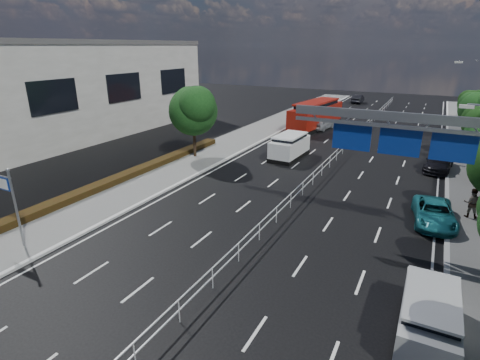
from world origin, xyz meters
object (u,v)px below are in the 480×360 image
at_px(red_bus, 316,114).
at_px(near_car_silver, 322,123).
at_px(white_minivan, 290,146).
at_px(parked_car_teal, 434,213).
at_px(pedestrian_b, 471,203).
at_px(toilet_sign, 8,194).
at_px(near_car_dark, 358,99).
at_px(parked_car_dark, 439,162).
at_px(silver_minivan, 428,318).
at_px(overhead_gantry, 416,138).

bearing_deg(red_bus, near_car_silver, -23.57).
distance_m(white_minivan, near_car_silver, 13.80).
distance_m(parked_car_teal, pedestrian_b, 2.56).
bearing_deg(pedestrian_b, toilet_sign, 32.06).
relative_size(near_car_dark, parked_car_dark, 0.95).
relative_size(silver_minivan, pedestrian_b, 2.42).
distance_m(parked_car_teal, parked_car_dark, 11.37).
xyz_separation_m(white_minivan, silver_minivan, (12.45, -19.43, -0.18)).
bearing_deg(toilet_sign, overhead_gantry, 29.60).
bearing_deg(overhead_gantry, toilet_sign, -150.40).
bearing_deg(parked_car_dark, white_minivan, -162.72).
bearing_deg(pedestrian_b, near_car_dark, -74.09).
height_order(overhead_gantry, red_bus, overhead_gantry).
distance_m(red_bus, near_car_dark, 24.78).
height_order(near_car_dark, parked_car_teal, near_car_dark).
height_order(near_car_silver, parked_car_teal, near_car_silver).
bearing_deg(pedestrian_b, near_car_silver, -57.11).
height_order(parked_car_teal, parked_car_dark, parked_car_dark).
relative_size(near_car_silver, parked_car_dark, 0.96).
bearing_deg(overhead_gantry, white_minivan, 132.29).
height_order(overhead_gantry, near_car_silver, overhead_gantry).
distance_m(overhead_gantry, parked_car_dark, 15.22).
relative_size(parked_car_dark, pedestrian_b, 2.61).
xyz_separation_m(overhead_gantry, near_car_silver, (-11.75, 25.74, -4.83)).
bearing_deg(silver_minivan, toilet_sign, -172.55).
xyz_separation_m(white_minivan, near_car_dark, (-1.41, 39.11, -0.34)).
distance_m(white_minivan, red_bus, 14.48).
height_order(toilet_sign, red_bus, toilet_sign).
xyz_separation_m(red_bus, near_car_silver, (0.98, -0.58, -0.98)).
xyz_separation_m(overhead_gantry, parked_car_dark, (1.56, 14.32, -4.91)).
xyz_separation_m(white_minivan, pedestrian_b, (14.29, -7.35, -0.03)).
bearing_deg(parked_car_dark, near_car_dark, 117.27).
bearing_deg(overhead_gantry, near_car_dark, 103.54).
xyz_separation_m(overhead_gantry, white_minivan, (-10.89, 11.98, -4.52)).
distance_m(white_minivan, silver_minivan, 23.08).
height_order(white_minivan, silver_minivan, white_minivan).
xyz_separation_m(toilet_sign, white_minivan, (6.80, 22.03, -1.86)).
bearing_deg(silver_minivan, white_minivan, 122.43).
xyz_separation_m(near_car_dark, parked_car_dark, (13.86, -36.76, -0.05)).
xyz_separation_m(toilet_sign, near_car_dark, (5.39, 61.14, -2.20)).
bearing_deg(parked_car_dark, overhead_gantry, -89.61).
relative_size(parked_car_teal, pedestrian_b, 2.57).
bearing_deg(near_car_dark, parked_car_teal, 105.56).
bearing_deg(silver_minivan, parked_car_dark, 89.78).
bearing_deg(white_minivan, near_car_dark, 94.50).
relative_size(toilet_sign, near_car_dark, 0.96).
distance_m(near_car_silver, silver_minivan, 35.77).
bearing_deg(near_car_dark, silver_minivan, 102.87).
bearing_deg(overhead_gantry, pedestrian_b, 53.67).
bearing_deg(parked_car_dark, red_bus, 146.58).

